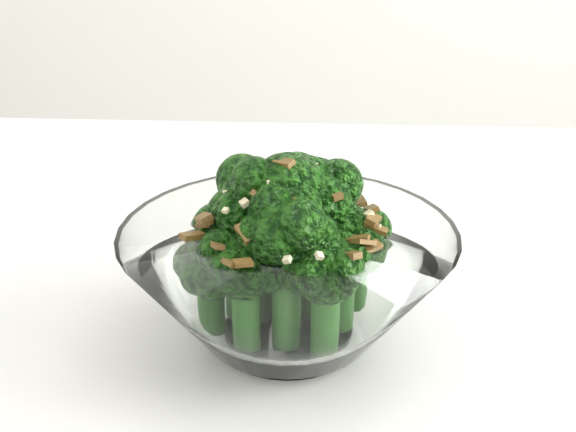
{
  "coord_description": "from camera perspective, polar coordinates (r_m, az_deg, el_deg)",
  "views": [
    {
      "loc": [
        -0.12,
        -0.41,
        1.04
      ],
      "look_at": [
        -0.14,
        0.05,
        0.83
      ],
      "focal_mm": 55.0,
      "sensor_mm": 36.0,
      "label": 1
    }
  ],
  "objects": [
    {
      "name": "broccoli_dish",
      "position": [
        0.52,
        -0.03,
        -3.67
      ],
      "size": [
        0.2,
        0.2,
        0.12
      ],
      "color": "white",
      "rests_on": "table"
    }
  ]
}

